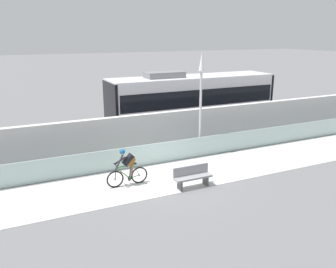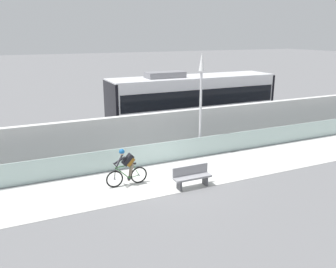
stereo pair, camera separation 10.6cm
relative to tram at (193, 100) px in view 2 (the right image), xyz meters
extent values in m
plane|color=slate|center=(-4.91, -6.85, -1.89)|extent=(200.00, 200.00, 0.00)
cube|color=beige|center=(-4.91, -6.85, -1.89)|extent=(32.00, 3.20, 0.01)
cube|color=#ADC6C1|center=(-4.91, -5.00, -1.39)|extent=(32.00, 0.05, 1.02)
cube|color=silver|center=(-4.91, -3.20, -0.86)|extent=(32.00, 0.36, 2.07)
cube|color=#595654|center=(-4.91, -0.72, -1.89)|extent=(32.00, 0.08, 0.01)
cube|color=#595654|center=(-4.91, 0.72, -1.89)|extent=(32.00, 0.08, 0.01)
cube|color=silver|center=(0.02, 0.00, 0.01)|extent=(11.00, 2.50, 3.10)
cube|color=black|center=(0.02, 0.00, 0.36)|extent=(10.56, 2.54, 1.04)
cube|color=#19599E|center=(0.02, 0.00, -1.36)|extent=(10.78, 2.53, 0.28)
cube|color=slate|center=(-1.96, 0.00, 1.74)|extent=(2.40, 1.10, 0.36)
cube|color=#232326|center=(-3.50, 0.00, -1.53)|extent=(1.40, 1.88, 0.20)
cylinder|color=black|center=(-3.50, -0.72, -1.59)|extent=(0.60, 0.10, 0.60)
cylinder|color=black|center=(-3.50, 0.72, -1.59)|extent=(0.60, 0.10, 0.60)
cube|color=#232326|center=(3.54, 0.00, -1.53)|extent=(1.40, 1.88, 0.20)
cylinder|color=black|center=(3.54, -0.72, -1.59)|extent=(0.60, 0.10, 0.60)
cylinder|color=black|center=(3.54, 0.72, -1.59)|extent=(0.60, 0.10, 0.60)
cube|color=black|center=(-5.43, 0.00, 0.01)|extent=(0.16, 2.54, 2.94)
cube|color=black|center=(5.47, 0.00, 0.01)|extent=(0.16, 2.54, 2.94)
torus|color=black|center=(-7.34, -6.85, -1.53)|extent=(0.72, 0.06, 0.72)
cylinder|color=#99999E|center=(-7.34, -6.85, -1.53)|extent=(0.07, 0.10, 0.07)
torus|color=black|center=(-6.29, -6.85, -1.53)|extent=(0.72, 0.06, 0.72)
cylinder|color=#99999E|center=(-6.29, -6.85, -1.53)|extent=(0.07, 0.10, 0.07)
cylinder|color=#337233|center=(-7.00, -6.85, -1.32)|extent=(0.60, 0.04, 0.58)
cylinder|color=#337233|center=(-6.63, -6.85, -1.30)|extent=(0.22, 0.04, 0.59)
cylinder|color=#337233|center=(-6.91, -6.85, -1.03)|extent=(0.76, 0.04, 0.07)
cylinder|color=#337233|center=(-6.50, -6.85, -1.56)|extent=(0.43, 0.03, 0.09)
cylinder|color=#337233|center=(-6.41, -6.85, -1.27)|extent=(0.27, 0.02, 0.53)
cylinder|color=black|center=(-7.32, -6.85, -1.29)|extent=(0.08, 0.03, 0.49)
cube|color=black|center=(-6.54, -6.85, -0.99)|extent=(0.24, 0.10, 0.05)
cylinder|color=black|center=(-7.29, -6.85, -0.94)|extent=(0.03, 0.58, 0.03)
cylinder|color=#262628|center=(-6.72, -6.85, -1.59)|extent=(0.18, 0.02, 0.18)
cube|color=black|center=(-6.76, -6.85, -0.78)|extent=(0.50, 0.28, 0.51)
cube|color=#8C5919|center=(-6.66, -6.85, -0.87)|extent=(0.38, 0.30, 0.38)
sphere|color=tan|center=(-7.00, -6.85, -0.43)|extent=(0.20, 0.20, 0.20)
sphere|color=#195999|center=(-7.00, -6.85, -0.40)|extent=(0.23, 0.23, 0.23)
cylinder|color=black|center=(-7.11, -6.85, -0.77)|extent=(0.44, 0.41, 0.41)
cylinder|color=black|center=(-7.11, -6.85, -0.77)|extent=(0.44, 0.41, 0.41)
cylinder|color=#726656|center=(-6.65, -6.85, -1.35)|extent=(0.29, 0.33, 0.80)
cylinder|color=#726656|center=(-6.65, -6.85, -1.21)|extent=(0.29, 0.33, 0.54)
cylinder|color=gray|center=(-2.14, -4.70, -1.79)|extent=(0.24, 0.24, 0.20)
cylinder|color=silver|center=(-2.14, -4.70, 0.31)|extent=(0.12, 0.12, 4.20)
cone|color=white|center=(-2.14, -4.70, 2.86)|extent=(0.28, 0.28, 0.90)
cube|color=gray|center=(-4.47, -8.20, -1.44)|extent=(1.60, 0.44, 0.08)
cube|color=gray|center=(-4.47, -8.00, -1.20)|extent=(1.60, 0.06, 0.40)
cube|color=#4C4C51|center=(-5.07, -8.20, -1.69)|extent=(0.08, 0.36, 0.41)
cube|color=#4C4C51|center=(-3.87, -8.20, -1.69)|extent=(0.08, 0.36, 0.41)
camera|label=1|loc=(-11.12, -19.91, 4.20)|focal=38.10mm
camera|label=2|loc=(-11.03, -19.95, 4.20)|focal=38.10mm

